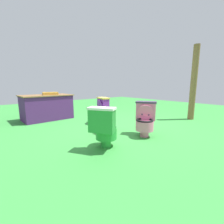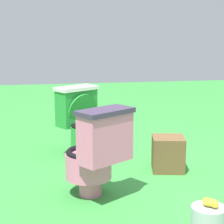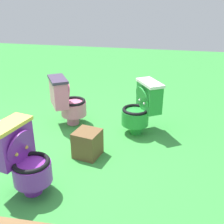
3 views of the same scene
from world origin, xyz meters
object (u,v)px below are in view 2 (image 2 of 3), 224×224
(toilet_green, at_px, (83,122))
(small_crate, at_px, (168,154))
(toilet_pink, at_px, (96,152))
(lemon_bucket, at_px, (208,222))

(toilet_green, relative_size, small_crate, 2.26)
(toilet_pink, relative_size, small_crate, 2.26)
(toilet_pink, relative_size, lemon_bucket, 2.63)
(toilet_green, bearing_deg, lemon_bucket, 74.94)
(toilet_green, distance_m, small_crate, 0.94)
(toilet_pink, bearing_deg, small_crate, 1.82)
(toilet_green, height_order, small_crate, toilet_green)
(small_crate, relative_size, lemon_bucket, 1.16)
(toilet_green, bearing_deg, toilet_pink, 56.74)
(lemon_bucket, bearing_deg, toilet_pink, -143.05)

